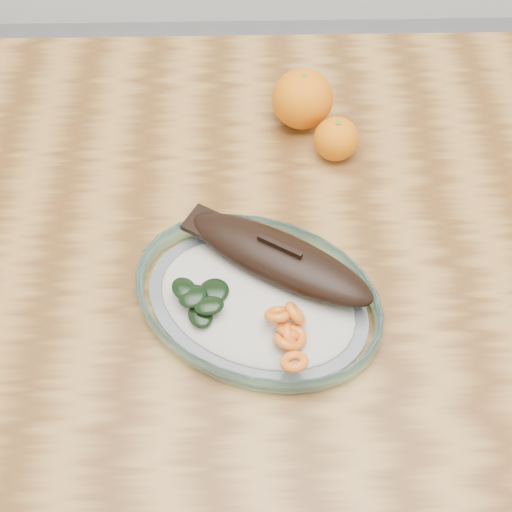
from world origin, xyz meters
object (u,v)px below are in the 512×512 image
dining_table (288,259)px  plated_meal (258,295)px  orange_left (302,99)px  orange_right (336,139)px

dining_table → plated_meal: bearing=-109.7°
plated_meal → dining_table: bearing=94.3°
orange_left → orange_right: bearing=-57.5°
plated_meal → orange_right: 0.28m
orange_right → dining_table: bearing=-120.6°
dining_table → plated_meal: plated_meal is taller
dining_table → orange_left: size_ratio=13.22×
orange_left → orange_right: 0.08m
dining_table → plated_meal: 0.18m
orange_left → orange_right: size_ratio=1.40×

